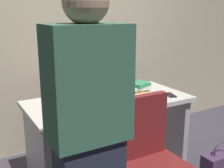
# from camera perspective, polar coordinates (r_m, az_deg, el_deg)

# --- Properties ---
(wall_back) EXTENTS (6.40, 0.10, 3.00)m
(wall_back) POSITION_cam_1_polar(r_m,az_deg,el_deg) (3.14, -8.17, 14.69)
(wall_back) COLOR tan
(wall_back) RESTS_ON ground
(desk) EXTENTS (1.45, 0.69, 0.72)m
(desk) POSITION_cam_1_polar(r_m,az_deg,el_deg) (2.59, -0.55, -7.72)
(desk) COLOR beige
(desk) RESTS_ON ground
(person_at_desk) EXTENTS (0.40, 0.24, 1.64)m
(person_at_desk) POSITION_cam_1_polar(r_m,az_deg,el_deg) (1.49, -4.72, -11.22)
(person_at_desk) COLOR #262838
(person_at_desk) RESTS_ON ground
(monitor) EXTENTS (0.54, 0.15, 0.46)m
(monitor) POSITION_cam_1_polar(r_m,az_deg,el_deg) (2.55, -1.04, 3.15)
(monitor) COLOR silver
(monitor) RESTS_ON desk
(keyboard) EXTENTS (0.43, 0.14, 0.02)m
(keyboard) POSITION_cam_1_polar(r_m,az_deg,el_deg) (2.36, -0.66, -3.98)
(keyboard) COLOR white
(keyboard) RESTS_ON desk
(mouse) EXTENTS (0.06, 0.10, 0.03)m
(mouse) POSITION_cam_1_polar(r_m,az_deg,el_deg) (2.53, 5.88, -2.67)
(mouse) COLOR black
(mouse) RESTS_ON desk
(cup_near_keyboard) EXTENTS (0.08, 0.08, 0.09)m
(cup_near_keyboard) POSITION_cam_1_polar(r_m,az_deg,el_deg) (2.21, -9.10, -4.60)
(cup_near_keyboard) COLOR silver
(cup_near_keyboard) RESTS_ON desk
(cup_by_monitor) EXTENTS (0.07, 0.07, 0.10)m
(cup_by_monitor) POSITION_cam_1_polar(r_m,az_deg,el_deg) (2.41, -9.79, -2.83)
(cup_by_monitor) COLOR white
(cup_by_monitor) RESTS_ON desk
(book_stack) EXTENTS (0.21, 0.19, 0.09)m
(book_stack) POSITION_cam_1_polar(r_m,az_deg,el_deg) (2.76, 5.53, -0.52)
(book_stack) COLOR gold
(book_stack) RESTS_ON desk
(cell_phone) EXTENTS (0.11, 0.16, 0.01)m
(cell_phone) POSITION_cam_1_polar(r_m,az_deg,el_deg) (2.68, 11.66, -2.18)
(cell_phone) COLOR black
(cell_phone) RESTS_ON desk
(handbag) EXTENTS (0.34, 0.14, 0.38)m
(handbag) POSITION_cam_1_polar(r_m,az_deg,el_deg) (2.81, 20.77, -15.24)
(handbag) COLOR #4C3356
(handbag) RESTS_ON ground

